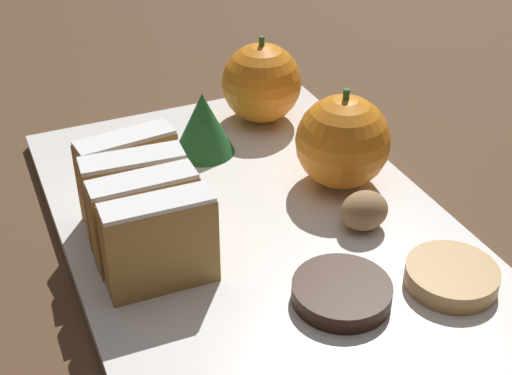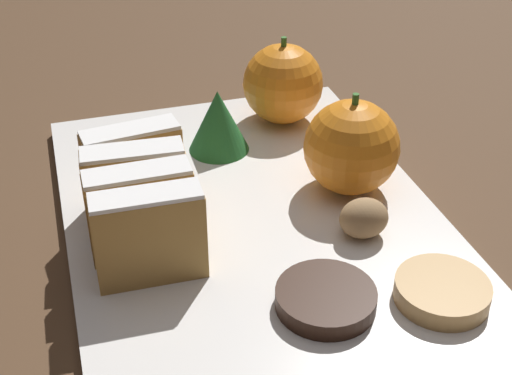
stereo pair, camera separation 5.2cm
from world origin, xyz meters
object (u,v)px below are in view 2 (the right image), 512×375
orange_near (351,147)px  chocolate_cookie (326,298)px  orange_far (283,84)px  walnut (364,218)px

orange_near → chocolate_cookie: size_ratio=1.28×
orange_far → walnut: bearing=-90.4°
orange_near → walnut: (-0.01, -0.06, -0.02)m
orange_near → walnut: bearing=-103.5°
chocolate_cookie → orange_far: bearing=77.6°
orange_far → chocolate_cookie: bearing=-102.4°
orange_far → chocolate_cookie: orange_far is taller
orange_far → walnut: 0.19m
walnut → chocolate_cookie: (-0.05, -0.06, -0.01)m
walnut → chocolate_cookie: size_ratio=0.56×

